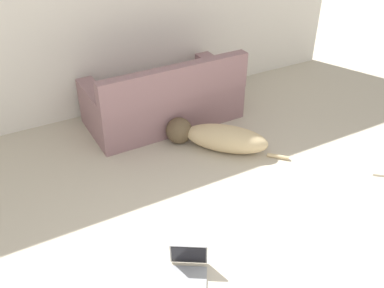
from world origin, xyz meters
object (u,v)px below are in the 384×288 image
at_px(couch, 164,101).
at_px(laptop_open, 188,264).
at_px(book_cream, 378,171).
at_px(dog, 216,137).

height_order(couch, laptop_open, couch).
height_order(couch, book_cream, couch).
relative_size(dog, book_cream, 5.27).
xyz_separation_m(dog, book_cream, (1.29, -1.22, -0.14)).
bearing_deg(laptop_open, book_cream, 36.28).
bearing_deg(couch, laptop_open, 68.29).
bearing_deg(couch, book_cream, 125.92).
xyz_separation_m(laptop_open, book_cream, (2.40, 0.20, -0.07)).
relative_size(couch, dog, 1.63).
distance_m(laptop_open, book_cream, 2.41).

